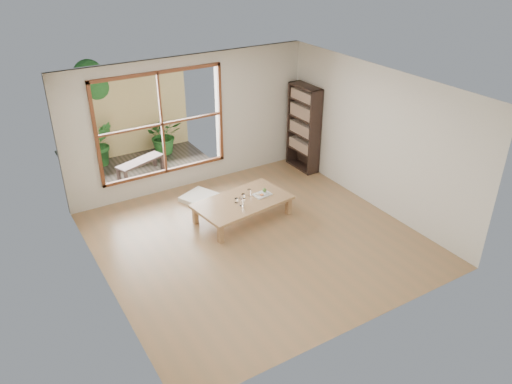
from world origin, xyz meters
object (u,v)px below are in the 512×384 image
bookshelf (304,128)px  food_tray (262,193)px  low_table (243,203)px  garden_bench (140,163)px

bookshelf → food_tray: bookshelf is taller
bookshelf → food_tray: 2.21m
low_table → garden_bench: low_table is taller
low_table → garden_bench: (-0.97, 2.61, -0.02)m
low_table → food_tray: food_tray is taller
low_table → bookshelf: 2.57m
bookshelf → garden_bench: 3.51m
low_table → bookshelf: bookshelf is taller
food_tray → garden_bench: food_tray is taller
food_tray → garden_bench: size_ratio=0.31×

